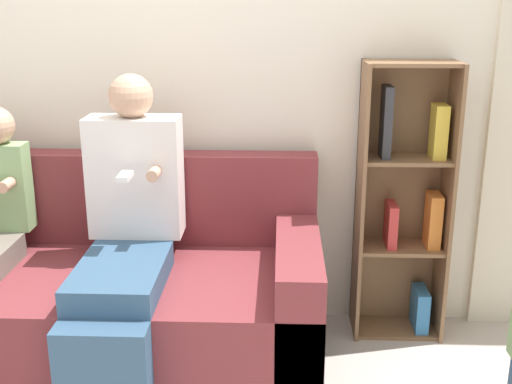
# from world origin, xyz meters

# --- Properties ---
(back_wall) EXTENTS (10.00, 0.06, 2.55)m
(back_wall) POSITION_xyz_m (0.00, 1.04, 1.27)
(back_wall) COLOR silver
(back_wall) RESTS_ON ground_plane
(couch) EXTENTS (1.97, 0.91, 0.92)m
(couch) POSITION_xyz_m (-0.30, 0.55, 0.30)
(couch) COLOR maroon
(couch) RESTS_ON ground_plane
(adult_seated) EXTENTS (0.42, 0.87, 1.32)m
(adult_seated) POSITION_xyz_m (-0.16, 0.47, 0.67)
(adult_seated) COLOR #335170
(adult_seated) RESTS_ON ground_plane
(bookshelf) EXTENTS (0.43, 0.26, 1.36)m
(bookshelf) POSITION_xyz_m (1.12, 0.90, 0.67)
(bookshelf) COLOR brown
(bookshelf) RESTS_ON ground_plane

